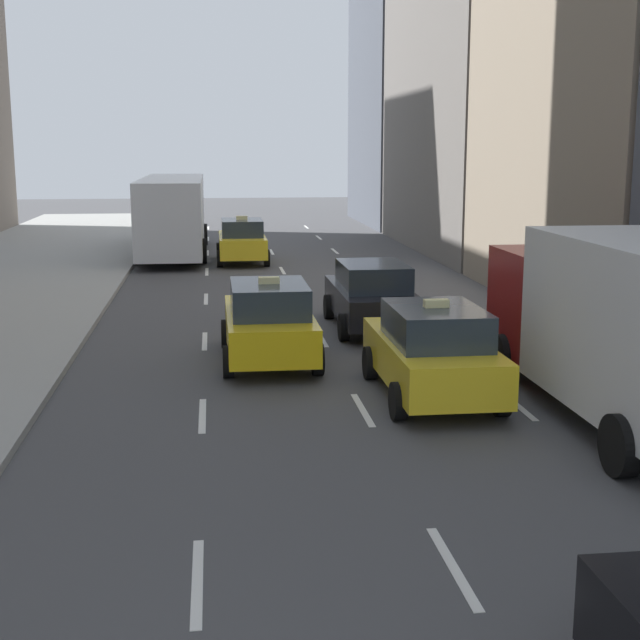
# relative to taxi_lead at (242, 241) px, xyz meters

# --- Properties ---
(lane_markings) EXTENTS (5.72, 56.00, 0.01)m
(lane_markings) POSITION_rel_taxi_lead_xyz_m (1.40, -11.56, -0.87)
(lane_markings) COLOR white
(lane_markings) RESTS_ON ground
(taxi_lead) EXTENTS (2.02, 4.40, 1.87)m
(taxi_lead) POSITION_rel_taxi_lead_xyz_m (0.00, 0.00, 0.00)
(taxi_lead) COLOR yellow
(taxi_lead) RESTS_ON ground
(taxi_second) EXTENTS (2.02, 4.40, 1.87)m
(taxi_second) POSITION_rel_taxi_lead_xyz_m (2.80, -19.90, 0.00)
(taxi_second) COLOR yellow
(taxi_second) RESTS_ON ground
(taxi_third) EXTENTS (2.02, 4.40, 1.87)m
(taxi_third) POSITION_rel_taxi_lead_xyz_m (0.00, -16.75, 0.00)
(taxi_third) COLOR yellow
(taxi_third) RESTS_ON ground
(sedan_silver_behind) EXTENTS (2.02, 4.49, 1.70)m
(sedan_silver_behind) POSITION_rel_taxi_lead_xyz_m (2.80, -13.56, -0.01)
(sedan_silver_behind) COLOR black
(sedan_silver_behind) RESTS_ON ground
(city_bus) EXTENTS (2.80, 11.61, 3.25)m
(city_bus) POSITION_rel_taxi_lead_xyz_m (-2.81, 3.09, 0.91)
(city_bus) COLOR silver
(city_bus) RESTS_ON ground
(box_truck) EXTENTS (2.58, 8.40, 3.15)m
(box_truck) POSITION_rel_taxi_lead_xyz_m (5.60, -21.98, 0.83)
(box_truck) COLOR maroon
(box_truck) RESTS_ON ground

